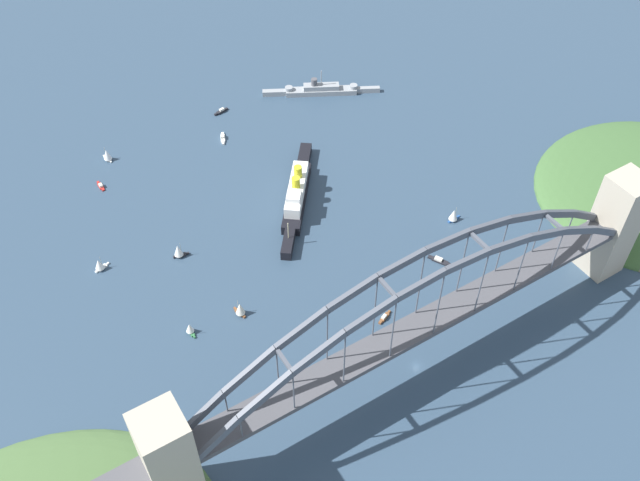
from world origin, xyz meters
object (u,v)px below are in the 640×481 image
small_boat_3 (190,328)px  small_boat_4 (221,111)px  small_boat_8 (240,309)px  small_boat_2 (454,215)px  ocean_liner (297,193)px  small_boat_7 (101,186)px  naval_cruiser (320,90)px  small_boat_0 (384,317)px  small_boat_10 (440,260)px  channel_marker_buoy (343,333)px  small_boat_9 (99,264)px  small_boat_5 (178,251)px  harbor_arch_bridge (424,324)px  small_boat_6 (223,138)px  small_boat_1 (107,155)px

small_boat_3 → small_boat_4: (85.38, 142.16, -2.32)m
small_boat_8 → small_boat_2: bearing=-1.6°
ocean_liner → small_boat_7: 108.20m
naval_cruiser → small_boat_2: naval_cruiser is taller
small_boat_0 → small_boat_10: (43.40, 14.27, -0.10)m
small_boat_7 → channel_marker_buoy: channel_marker_buoy is taller
small_boat_0 → small_boat_7: bearing=117.2°
small_boat_9 → small_boat_7: bearing=70.3°
channel_marker_buoy → small_boat_9: bearing=129.9°
small_boat_0 → small_boat_10: 45.68m
small_boat_5 → small_boat_10: size_ratio=0.74×
harbor_arch_bridge → small_boat_10: bearing=42.5°
small_boat_8 → small_boat_9: size_ratio=1.13×
ocean_liner → small_boat_5: 70.16m
small_boat_7 → naval_cruiser: bearing=4.5°
small_boat_6 → small_boat_5: bearing=-129.5°
small_boat_3 → small_boat_4: 165.85m
small_boat_5 → small_boat_6: small_boat_5 is taller
naval_cruiser → small_boat_10: (-25.30, -152.35, -1.95)m
small_boat_5 → small_boat_8: small_boat_8 is taller
naval_cruiser → small_boat_7: (-148.43, -11.68, -1.97)m
small_boat_8 → small_boat_4: bearing=67.0°
small_boat_0 → small_boat_1: bearing=111.4°
small_boat_0 → channel_marker_buoy: bearing=173.5°
naval_cruiser → small_boat_6: naval_cruiser is taller
small_boat_3 → small_boat_10: (122.28, -25.12, -2.47)m
small_boat_6 → small_boat_7: 75.36m
small_boat_6 → small_boat_10: bearing=-71.5°
small_boat_0 → harbor_arch_bridge: bearing=-96.3°
small_boat_5 → channel_marker_buoy: (43.25, -82.56, -3.06)m
small_boat_7 → small_boat_3: bearing=-89.6°
naval_cruiser → small_boat_10: 154.45m
small_boat_6 → small_boat_9: small_boat_9 is taller
small_boat_1 → small_boat_4: small_boat_1 is taller
harbor_arch_bridge → small_boat_1: size_ratio=33.73×
harbor_arch_bridge → small_boat_4: harbor_arch_bridge is taller
harbor_arch_bridge → small_boat_7: size_ratio=32.38×
small_boat_5 → small_boat_10: bearing=-33.3°
naval_cruiser → small_boat_3: size_ratio=9.76×
small_boat_3 → small_boat_8: size_ratio=0.75×
naval_cruiser → small_boat_3: naval_cruiser is taller
small_boat_7 → small_boat_10: (123.13, -140.68, 0.02)m
small_boat_1 → small_boat_5: (4.14, -89.63, 0.23)m
small_boat_2 → small_boat_10: (-23.96, -19.09, -3.16)m
small_boat_8 → harbor_arch_bridge: bearing=-51.5°
ocean_liner → small_boat_6: size_ratio=6.69×
small_boat_0 → small_boat_8: bearing=146.2°
small_boat_8 → channel_marker_buoy: (34.05, -34.38, -3.14)m
ocean_liner → small_boat_9: size_ratio=8.93×
small_boat_0 → small_boat_2: bearing=26.3°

